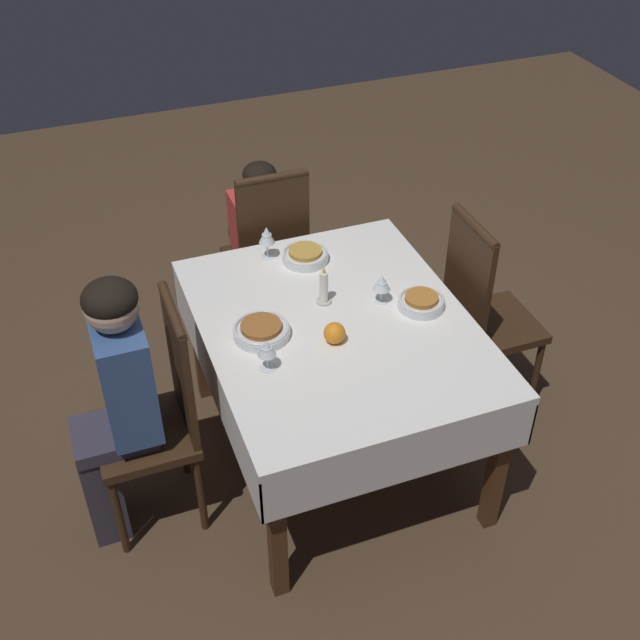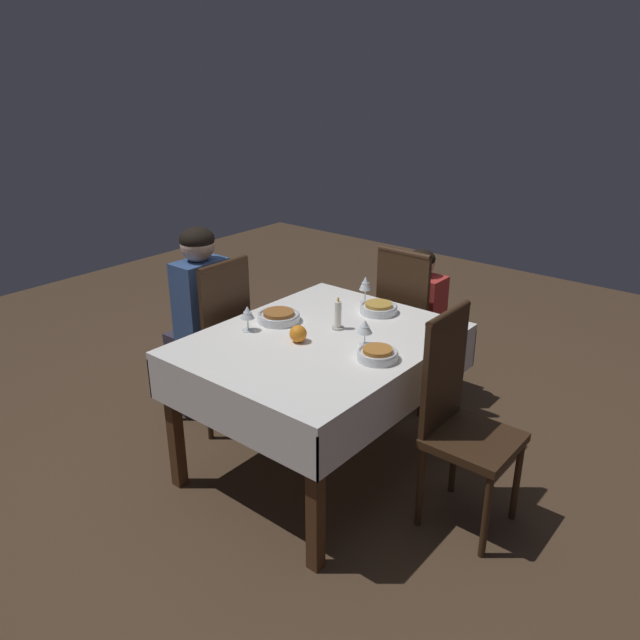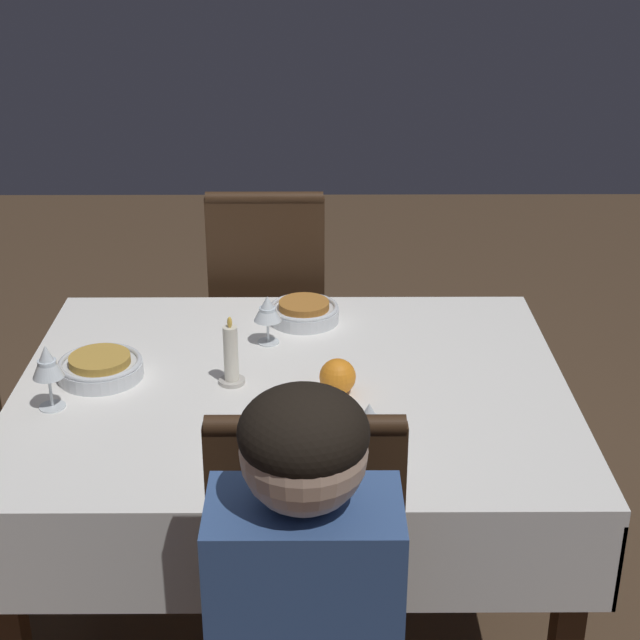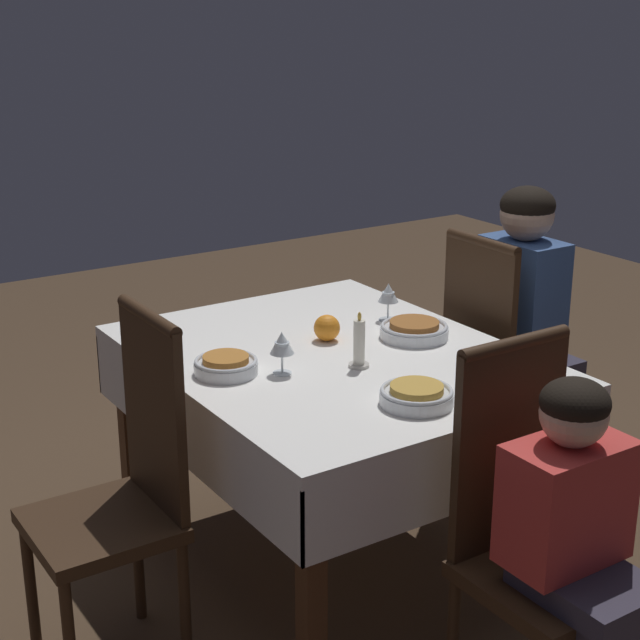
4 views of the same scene
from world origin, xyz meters
name	(u,v)px [view 1 (image 1 of 4)]	position (x,y,z in m)	size (l,w,h in m)	color
ground_plane	(334,452)	(0.00, 0.00, 0.00)	(8.00, 8.00, 0.00)	#4C3826
dining_table	(336,340)	(0.00, 0.00, 0.66)	(1.31, 1.05, 0.75)	white
chair_north	(161,411)	(-0.04, 0.74, 0.55)	(0.38, 0.38, 1.03)	#382314
chair_east	(269,252)	(0.87, 0.01, 0.55)	(0.38, 0.38, 1.03)	#382314
chair_south	(482,310)	(0.09, -0.74, 0.55)	(0.38, 0.38, 1.03)	#382314
person_adult_denim	(115,398)	(-0.04, 0.90, 0.67)	(0.30, 0.34, 1.19)	#383342
person_child_red	(259,236)	(1.04, 0.01, 0.54)	(0.33, 0.30, 0.99)	#383342
bowl_north	(261,330)	(0.03, 0.30, 0.78)	(0.22, 0.22, 0.06)	silver
wine_glass_north	(267,349)	(-0.16, 0.34, 0.85)	(0.07, 0.07, 0.13)	white
bowl_east	(305,255)	(0.46, -0.03, 0.78)	(0.20, 0.20, 0.06)	silver
wine_glass_east	(267,236)	(0.54, 0.12, 0.86)	(0.07, 0.07, 0.16)	white
bowl_south	(421,302)	(-0.03, -0.36, 0.78)	(0.19, 0.19, 0.06)	silver
wine_glass_south	(382,283)	(0.07, -0.22, 0.85)	(0.07, 0.07, 0.13)	white
candle_centerpiece	(325,289)	(0.14, 0.00, 0.82)	(0.06, 0.06, 0.17)	beige
orange_fruit	(335,333)	(-0.11, 0.05, 0.80)	(0.09, 0.09, 0.09)	orange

